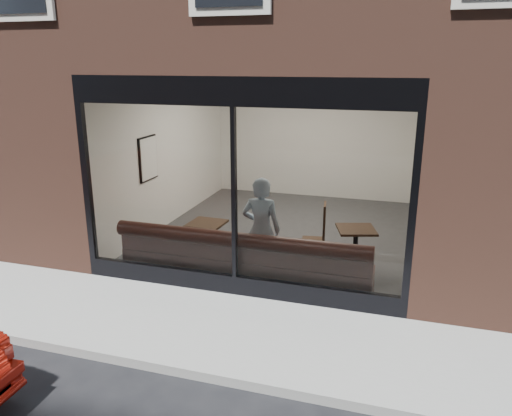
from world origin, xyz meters
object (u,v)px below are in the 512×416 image
(banquette, at_px, (244,270))
(person, at_px, (261,230))
(cafe_chair_right, at_px, (313,241))
(cafe_table_right, at_px, (356,230))
(cafe_table_left, at_px, (207,224))

(banquette, distance_m, person, 0.69)
(banquette, xyz_separation_m, cafe_chair_right, (0.80, 1.60, 0.01))
(cafe_table_right, bearing_deg, person, -151.37)
(cafe_table_right, bearing_deg, cafe_chair_right, 143.29)
(banquette, distance_m, cafe_chair_right, 1.79)
(person, relative_size, cafe_table_right, 2.82)
(cafe_table_left, bearing_deg, person, -17.07)
(person, distance_m, cafe_table_left, 1.12)
(cafe_table_left, distance_m, cafe_table_right, 2.51)
(person, height_order, cafe_chair_right, person)
(person, distance_m, cafe_chair_right, 1.61)
(banquette, bearing_deg, person, 45.33)
(cafe_table_left, height_order, cafe_table_right, same)
(banquette, relative_size, cafe_table_right, 6.68)
(banquette, relative_size, cafe_chair_right, 9.89)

